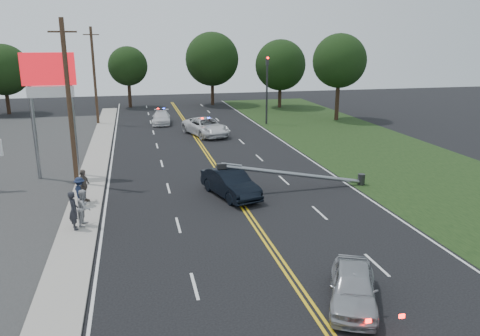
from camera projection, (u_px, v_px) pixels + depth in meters
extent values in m
plane|color=black|center=(274.00, 253.00, 19.95)|extent=(120.00, 120.00, 0.00)
cube|color=#A19B91|center=(88.00, 193.00, 27.50)|extent=(1.80, 70.00, 0.12)
cube|color=black|center=(419.00, 171.00, 32.26)|extent=(12.00, 80.00, 0.01)
cube|color=gold|center=(228.00, 184.00, 29.33)|extent=(0.36, 80.00, 0.00)
cylinder|color=gray|center=(34.00, 126.00, 29.62)|extent=(0.24, 0.24, 7.00)
cylinder|color=gray|center=(74.00, 124.00, 30.14)|extent=(0.24, 0.24, 7.00)
cube|color=red|center=(48.00, 69.00, 28.94)|extent=(3.20, 0.35, 2.00)
cube|color=white|center=(50.00, 92.00, 29.32)|extent=(2.80, 0.30, 0.70)
cylinder|color=#2D2D30|center=(267.00, 91.00, 48.97)|extent=(0.20, 0.20, 7.00)
cube|color=#2D2D30|center=(267.00, 61.00, 48.14)|extent=(0.28, 0.28, 0.90)
sphere|color=#FF0C07|center=(268.00, 58.00, 47.91)|extent=(0.22, 0.22, 0.22)
cylinder|color=#2D2D30|center=(361.00, 179.00, 29.12)|extent=(0.44, 0.44, 0.70)
cylinder|color=gray|center=(294.00, 174.00, 27.99)|extent=(8.90, 0.24, 1.80)
cube|color=#2D2D30|center=(221.00, 166.00, 26.82)|extent=(0.55, 0.32, 0.30)
cylinder|color=#382619|center=(69.00, 105.00, 27.88)|extent=(0.28, 0.28, 10.00)
cube|color=#382619|center=(62.00, 32.00, 26.76)|extent=(1.60, 0.10, 0.10)
cylinder|color=#382619|center=(94.00, 77.00, 48.54)|extent=(0.28, 0.28, 10.00)
cube|color=#382619|center=(91.00, 35.00, 47.41)|extent=(1.60, 0.10, 0.10)
cylinder|color=black|center=(8.00, 101.00, 56.16)|extent=(0.44, 0.44, 3.05)
sphere|color=black|center=(3.00, 70.00, 55.16)|extent=(6.00, 6.00, 6.00)
cylinder|color=black|center=(130.00, 95.00, 61.68)|extent=(0.44, 0.44, 3.11)
sphere|color=black|center=(128.00, 66.00, 60.66)|extent=(5.06, 5.06, 5.06)
cylinder|color=black|center=(212.00, 92.00, 63.94)|extent=(0.44, 0.44, 3.57)
sphere|color=black|center=(212.00, 59.00, 62.78)|extent=(7.15, 7.15, 7.15)
cylinder|color=black|center=(280.00, 95.00, 61.60)|extent=(0.44, 0.44, 3.19)
sphere|color=black|center=(280.00, 65.00, 60.56)|extent=(6.52, 6.52, 6.52)
cylinder|color=black|center=(337.00, 103.00, 52.09)|extent=(0.44, 0.44, 3.76)
sphere|color=black|center=(339.00, 61.00, 50.86)|extent=(5.85, 5.85, 5.85)
imported|color=black|center=(230.00, 183.00, 26.93)|extent=(2.92, 5.01, 1.56)
imported|color=#9FA1A6|center=(353.00, 287.00, 15.92)|extent=(3.05, 4.18, 1.32)
imported|color=silver|center=(206.00, 127.00, 43.92)|extent=(4.30, 6.41, 1.63)
imported|color=silver|center=(161.00, 118.00, 49.89)|extent=(2.25, 4.73, 1.33)
imported|color=#23242A|center=(74.00, 210.00, 21.91)|extent=(0.63, 0.78, 1.87)
imported|color=#A7A7AC|center=(84.00, 207.00, 22.43)|extent=(0.85, 0.99, 1.78)
imported|color=#1A2441|center=(80.00, 191.00, 25.08)|extent=(0.99, 1.17, 1.58)
imported|color=#63584F|center=(83.00, 186.00, 25.56)|extent=(0.90, 1.17, 1.85)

